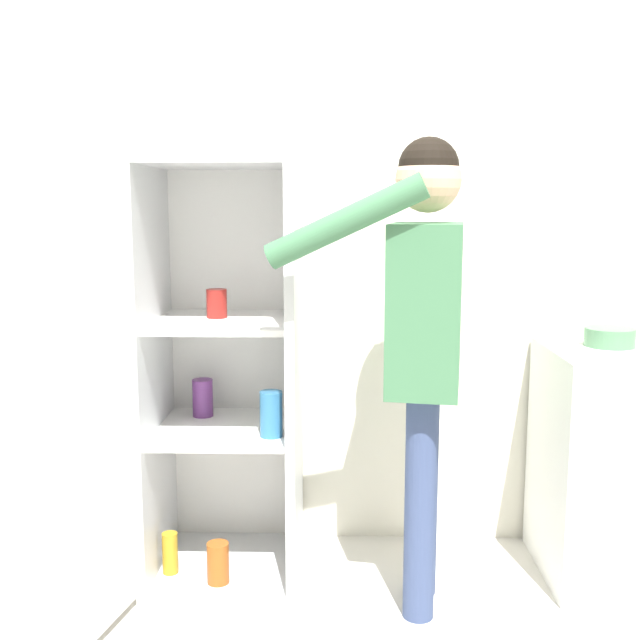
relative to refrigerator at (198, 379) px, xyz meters
The scene contains 5 objects.
wall_back 0.68m from the refrigerator, 58.72° to the left, with size 7.00×0.06×2.55m.
refrigerator is the anchor object (origin of this frame).
person 0.89m from the refrigerator, 11.01° to the right, with size 0.71×0.57×1.70m.
counter 1.72m from the refrigerator, ahead, with size 0.65×0.59×0.92m.
bowl 1.62m from the refrigerator, ahead, with size 0.19×0.19×0.07m.
Camera 1 is at (0.27, -2.22, 1.47)m, focal length 42.00 mm.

